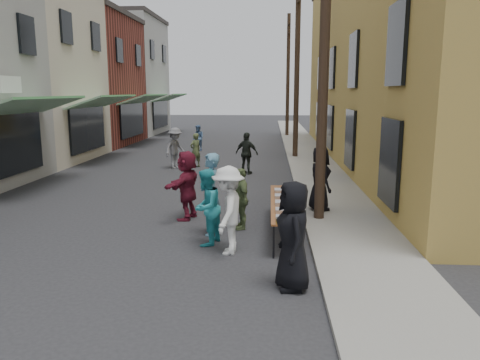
# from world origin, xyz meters

# --- Properties ---
(ground) EXTENTS (120.00, 120.00, 0.00)m
(ground) POSITION_xyz_m (0.00, 0.00, 0.00)
(ground) COLOR #28282B
(ground) RESTS_ON ground
(sidewalk) EXTENTS (2.20, 60.00, 0.10)m
(sidewalk) POSITION_xyz_m (5.00, 15.00, 0.05)
(sidewalk) COLOR gray
(sidewalk) RESTS_ON ground
(storefront_row) EXTENTS (8.00, 37.00, 9.00)m
(storefront_row) POSITION_xyz_m (-10.00, 14.96, 4.12)
(storefront_row) COLOR maroon
(storefront_row) RESTS_ON ground
(building_ochre) EXTENTS (10.00, 28.00, 10.00)m
(building_ochre) POSITION_xyz_m (11.10, 14.00, 5.00)
(building_ochre) COLOR #B79441
(building_ochre) RESTS_ON ground
(utility_pole_near) EXTENTS (0.26, 0.26, 9.00)m
(utility_pole_near) POSITION_xyz_m (4.30, 3.00, 4.50)
(utility_pole_near) COLOR #2D2116
(utility_pole_near) RESTS_ON ground
(utility_pole_mid) EXTENTS (0.26, 0.26, 9.00)m
(utility_pole_mid) POSITION_xyz_m (4.30, 15.00, 4.50)
(utility_pole_mid) COLOR #2D2116
(utility_pole_mid) RESTS_ON ground
(utility_pole_far) EXTENTS (0.26, 0.26, 9.00)m
(utility_pole_far) POSITION_xyz_m (4.30, 27.00, 4.50)
(utility_pole_far) COLOR #2D2116
(utility_pole_far) RESTS_ON ground
(serving_table) EXTENTS (0.70, 4.00, 0.75)m
(serving_table) POSITION_xyz_m (3.38, 2.02, 0.71)
(serving_table) COLOR brown
(serving_table) RESTS_ON ground
(catering_tray_sausage) EXTENTS (0.50, 0.33, 0.08)m
(catering_tray_sausage) POSITION_xyz_m (3.38, 0.37, 0.79)
(catering_tray_sausage) COLOR maroon
(catering_tray_sausage) RESTS_ON serving_table
(catering_tray_foil_b) EXTENTS (0.50, 0.33, 0.08)m
(catering_tray_foil_b) POSITION_xyz_m (3.38, 1.02, 0.79)
(catering_tray_foil_b) COLOR #B2B2B7
(catering_tray_foil_b) RESTS_ON serving_table
(catering_tray_buns) EXTENTS (0.50, 0.33, 0.08)m
(catering_tray_buns) POSITION_xyz_m (3.38, 1.72, 0.79)
(catering_tray_buns) COLOR tan
(catering_tray_buns) RESTS_ON serving_table
(catering_tray_foil_d) EXTENTS (0.50, 0.33, 0.08)m
(catering_tray_foil_d) POSITION_xyz_m (3.38, 2.42, 0.79)
(catering_tray_foil_d) COLOR #B2B2B7
(catering_tray_foil_d) RESTS_ON serving_table
(catering_tray_buns_end) EXTENTS (0.50, 0.33, 0.08)m
(catering_tray_buns_end) POSITION_xyz_m (3.38, 3.12, 0.79)
(catering_tray_buns_end) COLOR tan
(catering_tray_buns_end) RESTS_ON serving_table
(condiment_jar_a) EXTENTS (0.07, 0.07, 0.08)m
(condiment_jar_a) POSITION_xyz_m (3.16, 0.07, 0.79)
(condiment_jar_a) COLOR #A57F26
(condiment_jar_a) RESTS_ON serving_table
(condiment_jar_b) EXTENTS (0.07, 0.07, 0.08)m
(condiment_jar_b) POSITION_xyz_m (3.16, 0.17, 0.79)
(condiment_jar_b) COLOR #A57F26
(condiment_jar_b) RESTS_ON serving_table
(condiment_jar_c) EXTENTS (0.07, 0.07, 0.08)m
(condiment_jar_c) POSITION_xyz_m (3.16, 0.27, 0.79)
(condiment_jar_c) COLOR #A57F26
(condiment_jar_c) RESTS_ON serving_table
(cup_stack) EXTENTS (0.08, 0.08, 0.12)m
(cup_stack) POSITION_xyz_m (3.58, 0.12, 0.81)
(cup_stack) COLOR tan
(cup_stack) RESTS_ON serving_table
(guest_front_a) EXTENTS (0.75, 1.02, 1.90)m
(guest_front_a) POSITION_xyz_m (3.40, -1.32, 0.95)
(guest_front_a) COLOR black
(guest_front_a) RESTS_ON ground
(guest_front_b) EXTENTS (0.57, 0.78, 1.95)m
(guest_front_b) POSITION_xyz_m (1.60, 1.73, 0.98)
(guest_front_b) COLOR teal
(guest_front_b) RESTS_ON ground
(guest_front_c) EXTENTS (0.85, 0.97, 1.71)m
(guest_front_c) POSITION_xyz_m (1.60, 0.94, 0.85)
(guest_front_c) COLOR #2BA8B1
(guest_front_c) RESTS_ON ground
(guest_front_d) EXTENTS (0.80, 1.26, 1.86)m
(guest_front_d) POSITION_xyz_m (2.13, 0.41, 0.93)
(guest_front_d) COLOR white
(guest_front_d) RESTS_ON ground
(guest_front_e) EXTENTS (0.63, 0.97, 1.53)m
(guest_front_e) POSITION_xyz_m (2.29, 2.24, 0.76)
(guest_front_e) COLOR #5D6E40
(guest_front_e) RESTS_ON ground
(guest_queue_back) EXTENTS (0.94, 1.79, 1.84)m
(guest_queue_back) POSITION_xyz_m (0.80, 3.06, 0.92)
(guest_queue_back) COLOR maroon
(guest_queue_back) RESTS_ON ground
(server) EXTENTS (0.84, 1.02, 1.79)m
(server) POSITION_xyz_m (4.38, 3.84, 0.99)
(server) COLOR black
(server) RESTS_ON sidewalk
(passerby_left) EXTENTS (1.18, 1.35, 1.81)m
(passerby_left) POSITION_xyz_m (-1.19, 11.34, 0.91)
(passerby_left) COLOR slate
(passerby_left) RESTS_ON ground
(passerby_mid) EXTENTS (1.10, 0.81, 1.73)m
(passerby_mid) POSITION_xyz_m (2.05, 10.07, 0.87)
(passerby_mid) COLOR black
(passerby_mid) RESTS_ON ground
(passerby_right) EXTENTS (0.65, 0.67, 1.54)m
(passerby_right) POSITION_xyz_m (-0.34, 11.73, 0.77)
(passerby_right) COLOR #4F5C35
(passerby_right) RESTS_ON ground
(passerby_far) EXTENTS (0.91, 0.90, 1.48)m
(passerby_far) POSITION_xyz_m (-1.13, 17.76, 0.74)
(passerby_far) COLOR #577AA9
(passerby_far) RESTS_ON ground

